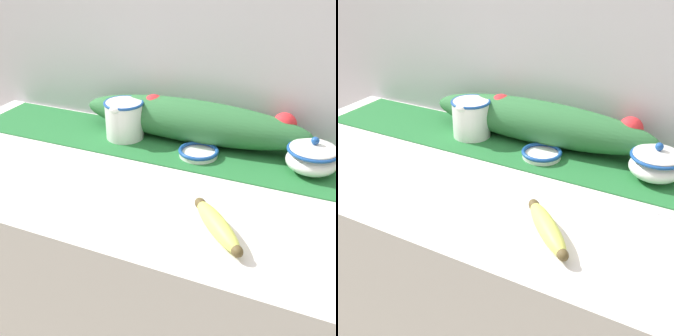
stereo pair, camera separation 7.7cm
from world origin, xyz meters
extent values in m
cube|color=silver|center=(0.00, 0.00, 0.43)|extent=(1.43, 0.61, 0.86)
cube|color=silver|center=(0.00, 0.32, 1.20)|extent=(2.23, 0.04, 2.40)
cube|color=#236B33|center=(0.00, 0.17, 0.87)|extent=(1.32, 0.24, 0.00)
cylinder|color=white|center=(-0.19, 0.17, 0.92)|extent=(0.11, 0.11, 0.11)
torus|color=#194793|center=(-0.19, 0.17, 0.97)|extent=(0.12, 0.12, 0.01)
torus|color=white|center=(-0.19, 0.24, 0.93)|extent=(0.06, 0.01, 0.06)
ellipsoid|color=white|center=(-0.19, 0.12, 0.97)|extent=(0.03, 0.02, 0.02)
ellipsoid|color=white|center=(0.34, 0.17, 0.90)|extent=(0.13, 0.13, 0.06)
torus|color=#194793|center=(0.34, 0.17, 0.93)|extent=(0.13, 0.13, 0.01)
ellipsoid|color=white|center=(0.34, 0.17, 0.93)|extent=(0.12, 0.12, 0.02)
sphere|color=#194793|center=(0.34, 0.17, 0.95)|extent=(0.02, 0.02, 0.02)
cylinder|color=white|center=(0.05, 0.15, 0.87)|extent=(0.10, 0.10, 0.01)
torus|color=#194793|center=(0.05, 0.15, 0.88)|extent=(0.11, 0.11, 0.01)
ellipsoid|color=#CCD156|center=(0.20, -0.16, 0.88)|extent=(0.15, 0.16, 0.04)
ellipsoid|color=brown|center=(0.15, -0.10, 0.88)|extent=(0.04, 0.04, 0.02)
ellipsoid|color=brown|center=(0.26, -0.22, 0.88)|extent=(0.03, 0.03, 0.02)
cube|color=silver|center=(0.40, 0.02, 0.87)|extent=(0.13, 0.02, 0.00)
ellipsoid|color=#2D6B38|center=(0.00, 0.23, 0.93)|extent=(0.68, 0.13, 0.12)
sphere|color=red|center=(-0.23, 0.21, 0.94)|extent=(0.06, 0.06, 0.06)
sphere|color=red|center=(-0.12, 0.23, 0.95)|extent=(0.07, 0.07, 0.07)
sphere|color=red|center=(0.00, 0.24, 0.95)|extent=(0.06, 0.06, 0.06)
sphere|color=red|center=(0.12, 0.21, 0.95)|extent=(0.05, 0.05, 0.05)
sphere|color=red|center=(0.26, 0.25, 0.95)|extent=(0.07, 0.07, 0.07)
camera|label=1|loc=(0.38, -0.82, 1.39)|focal=45.00mm
camera|label=2|loc=(0.45, -0.79, 1.39)|focal=45.00mm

